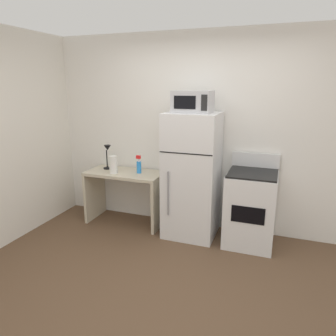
{
  "coord_description": "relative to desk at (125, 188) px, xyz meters",
  "views": [
    {
      "loc": [
        0.94,
        -2.38,
        1.93
      ],
      "look_at": [
        -0.32,
        1.1,
        0.94
      ],
      "focal_mm": 33.48,
      "sensor_mm": 36.0,
      "label": 1
    }
  ],
  "objects": [
    {
      "name": "microwave",
      "position": [
        0.98,
        -0.06,
        1.22
      ],
      "size": [
        0.46,
        0.35,
        0.26
      ],
      "color": "#B7B7BC",
      "rests_on": "refrigerator"
    },
    {
      "name": "paper_towel_roll",
      "position": [
        -0.11,
        -0.11,
        0.35
      ],
      "size": [
        0.11,
        0.11,
        0.24
      ],
      "primitive_type": "cylinder",
      "color": "white",
      "rests_on": "desk"
    },
    {
      "name": "wall_back_white",
      "position": [
        1.06,
        0.33,
        0.78
      ],
      "size": [
        5.0,
        0.1,
        2.6
      ],
      "primitive_type": "cube",
      "color": "white",
      "rests_on": "ground"
    },
    {
      "name": "refrigerator",
      "position": [
        0.98,
        -0.04,
        0.28
      ],
      "size": [
        0.65,
        0.62,
        1.6
      ],
      "color": "white",
      "rests_on": "ground"
    },
    {
      "name": "spray_bottle",
      "position": [
        0.21,
        0.02,
        0.33
      ],
      "size": [
        0.06,
        0.06,
        0.25
      ],
      "color": "#2D8CEA",
      "rests_on": "desk"
    },
    {
      "name": "desk_lamp",
      "position": [
        -0.3,
        0.05,
        0.47
      ],
      "size": [
        0.14,
        0.12,
        0.35
      ],
      "color": "black",
      "rests_on": "desk"
    },
    {
      "name": "ground_plane",
      "position": [
        1.06,
        -1.37,
        -0.52
      ],
      "size": [
        12.0,
        12.0,
        0.0
      ],
      "primitive_type": "plane",
      "color": "brown"
    },
    {
      "name": "oven_range",
      "position": [
        1.73,
        -0.03,
        -0.05
      ],
      "size": [
        0.59,
        0.61,
        1.1
      ],
      "color": "white",
      "rests_on": "ground"
    },
    {
      "name": "desk",
      "position": [
        0.0,
        0.0,
        0.0
      ],
      "size": [
        1.07,
        0.52,
        0.75
      ],
      "color": "beige",
      "rests_on": "ground"
    }
  ]
}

